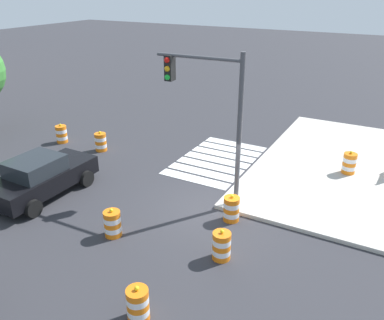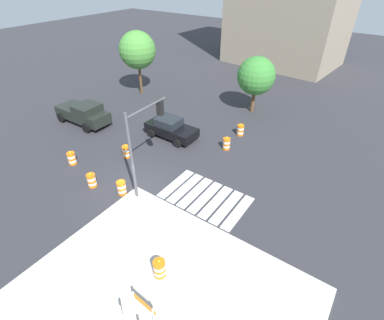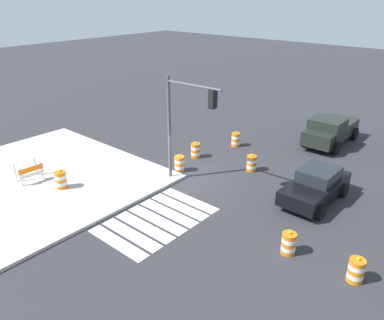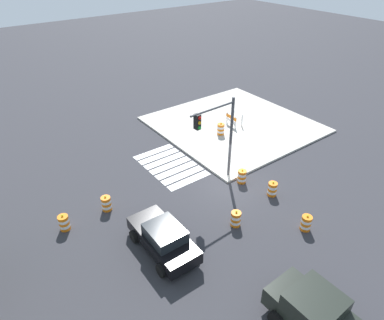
% 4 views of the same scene
% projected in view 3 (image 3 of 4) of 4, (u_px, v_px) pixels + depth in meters
% --- Properties ---
extents(ground_plane, '(120.00, 120.00, 0.00)m').
position_uv_depth(ground_plane, '(186.00, 178.00, 20.93)').
color(ground_plane, '#2D2D33').
extents(sidewalk_corner, '(12.00, 12.00, 0.15)m').
position_uv_depth(sidewalk_corner, '(27.00, 182.00, 20.32)').
color(sidewalk_corner, '#BCB7AD').
rests_on(sidewalk_corner, ground).
extents(crosswalk_stripes, '(5.10, 3.20, 0.02)m').
position_uv_depth(crosswalk_stripes, '(157.00, 220.00, 17.08)').
color(crosswalk_stripes, silver).
rests_on(crosswalk_stripes, ground).
extents(sports_car, '(4.32, 2.18, 1.63)m').
position_uv_depth(sports_car, '(316.00, 185.00, 18.39)').
color(sports_car, black).
rests_on(sports_car, ground).
extents(pickup_truck, '(5.18, 2.41, 1.92)m').
position_uv_depth(pickup_truck, '(330.00, 131.00, 25.08)').
color(pickup_truck, black).
rests_on(pickup_truck, ground).
extents(traffic_barrel_near_corner, '(0.56, 0.56, 1.02)m').
position_uv_depth(traffic_barrel_near_corner, '(252.00, 163.00, 21.61)').
color(traffic_barrel_near_corner, orange).
rests_on(traffic_barrel_near_corner, ground).
extents(traffic_barrel_crosswalk_end, '(0.56, 0.56, 1.02)m').
position_uv_depth(traffic_barrel_crosswalk_end, '(356.00, 270.00, 13.33)').
color(traffic_barrel_crosswalk_end, orange).
rests_on(traffic_barrel_crosswalk_end, ground).
extents(traffic_barrel_median_near, '(0.56, 0.56, 1.02)m').
position_uv_depth(traffic_barrel_median_near, '(196.00, 150.00, 23.34)').
color(traffic_barrel_median_near, orange).
rests_on(traffic_barrel_median_near, ground).
extents(traffic_barrel_median_far, '(0.56, 0.56, 1.02)m').
position_uv_depth(traffic_barrel_median_far, '(289.00, 243.00, 14.75)').
color(traffic_barrel_median_far, orange).
rests_on(traffic_barrel_median_far, ground).
extents(traffic_barrel_far_curb, '(0.56, 0.56, 1.02)m').
position_uv_depth(traffic_barrel_far_curb, '(236.00, 140.00, 25.03)').
color(traffic_barrel_far_curb, orange).
rests_on(traffic_barrel_far_curb, ground).
extents(traffic_barrel_lane_center, '(0.56, 0.56, 1.02)m').
position_uv_depth(traffic_barrel_lane_center, '(180.00, 164.00, 21.54)').
color(traffic_barrel_lane_center, orange).
rests_on(traffic_barrel_lane_center, ground).
extents(traffic_barrel_on_sidewalk, '(0.56, 0.56, 1.02)m').
position_uv_depth(traffic_barrel_on_sidewalk, '(61.00, 180.00, 19.39)').
color(traffic_barrel_on_sidewalk, orange).
rests_on(traffic_barrel_on_sidewalk, sidewalk_corner).
extents(construction_barricade, '(1.30, 0.84, 1.00)m').
position_uv_depth(construction_barricade, '(30.00, 171.00, 20.00)').
color(construction_barricade, silver).
rests_on(construction_barricade, sidewalk_corner).
extents(traffic_light_pole, '(0.47, 3.29, 5.50)m').
position_uv_depth(traffic_light_pole, '(186.00, 113.00, 18.64)').
color(traffic_light_pole, '#4C4C51').
rests_on(traffic_light_pole, sidewalk_corner).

